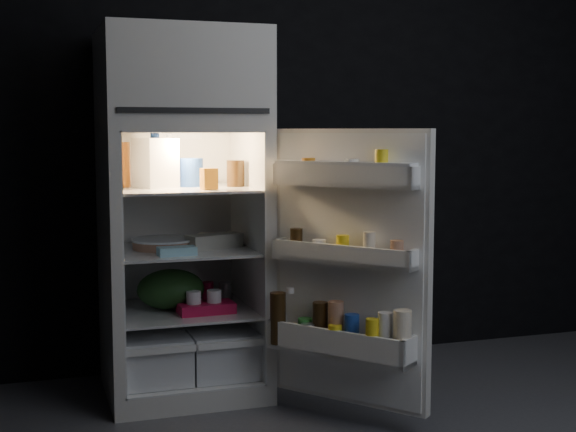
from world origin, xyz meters
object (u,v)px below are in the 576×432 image
object	(u,v)px
egg_carton	(214,241)
yogurt_tray	(206,308)
refrigerator	(181,201)
milk_jug	(155,163)
fridge_door	(348,272)

from	to	relation	value
egg_carton	yogurt_tray	world-z (taller)	egg_carton
refrigerator	milk_jug	size ratio (longest dim) A/B	7.42
refrigerator	yogurt_tray	xyz separation A→B (m)	(0.08, -0.17, -0.50)
fridge_door	egg_carton	distance (m)	0.76
refrigerator	fridge_door	world-z (taller)	refrigerator
refrigerator	fridge_door	xyz separation A→B (m)	(0.61, -0.67, -0.27)
milk_jug	egg_carton	xyz separation A→B (m)	(0.27, -0.06, -0.38)
fridge_door	yogurt_tray	world-z (taller)	fridge_door
refrigerator	yogurt_tray	world-z (taller)	refrigerator
milk_jug	egg_carton	distance (m)	0.48
refrigerator	milk_jug	xyz separation A→B (m)	(-0.12, -0.01, 0.19)
fridge_door	yogurt_tray	size ratio (longest dim) A/B	4.57
milk_jug	refrigerator	bearing A→B (deg)	-18.43
refrigerator	yogurt_tray	distance (m)	0.54
milk_jug	yogurt_tray	distance (m)	0.74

